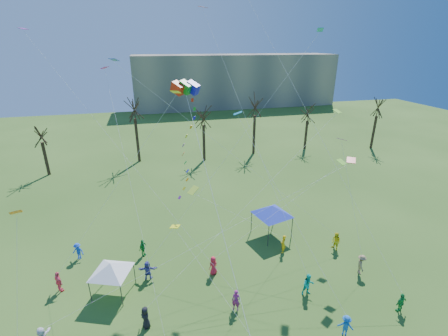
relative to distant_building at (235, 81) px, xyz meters
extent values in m
cube|color=gray|center=(0.00, 0.00, 0.00)|extent=(60.00, 14.00, 15.00)
cylinder|color=black|center=(-41.95, -46.63, -5.02)|extent=(0.44, 0.44, 4.96)
cylinder|color=black|center=(-28.97, -44.10, -3.95)|extent=(0.44, 0.44, 7.11)
cylinder|color=black|center=(-18.51, -46.21, -4.53)|extent=(0.44, 0.44, 5.95)
cylinder|color=black|center=(-9.46, -44.92, -4.13)|extent=(0.44, 0.44, 6.75)
cylinder|color=black|center=(0.55, -44.78, -4.89)|extent=(0.44, 0.44, 5.22)
cylinder|color=black|center=(12.68, -47.39, -4.50)|extent=(0.44, 0.44, 6.00)
cube|color=red|center=(-24.98, -72.56, 7.77)|extent=(1.04, 1.14, 1.06)
cube|color=#128720|center=(-24.47, -72.56, 7.77)|extent=(1.04, 1.14, 1.06)
cube|color=#1410CE|center=(-23.97, -72.56, 7.77)|extent=(1.04, 1.14, 1.06)
cylinder|color=white|center=(-23.68, -79.74, 0.83)|extent=(0.02, 0.02, 18.86)
cylinder|color=#3F3F44|center=(-32.42, -74.35, -6.52)|extent=(0.08, 0.08, 1.96)
cylinder|color=#3F3F44|center=(-30.16, -75.23, -6.52)|extent=(0.08, 0.08, 1.96)
cylinder|color=#3F3F44|center=(-31.53, -72.08, -6.52)|extent=(0.08, 0.08, 1.96)
cylinder|color=#3F3F44|center=(-29.27, -72.97, -6.52)|extent=(0.08, 0.08, 1.96)
pyramid|color=white|center=(-30.85, -73.66, -5.12)|extent=(3.48, 3.48, 0.84)
cylinder|color=#3F3F44|center=(-17.05, -70.99, -6.34)|extent=(0.09, 0.09, 2.33)
cylinder|color=#3F3F44|center=(-14.27, -70.24, -6.34)|extent=(0.09, 0.09, 2.33)
cylinder|color=#3F3F44|center=(-17.79, -68.20, -6.34)|extent=(0.09, 0.09, 2.33)
cylinder|color=#3F3F44|center=(-15.01, -67.46, -6.34)|extent=(0.09, 0.09, 2.33)
pyramid|color=#273AC5|center=(-16.03, -69.22, -4.68)|extent=(4.28, 4.28, 1.00)
imported|color=blue|center=(-15.70, -81.37, -6.71)|extent=(1.17, 1.05, 1.57)
imported|color=green|center=(-10.69, -80.62, -6.70)|extent=(0.98, 0.53, 1.59)
imported|color=black|center=(-28.50, -77.50, -6.66)|extent=(0.83, 0.97, 1.67)
imported|color=#8E236D|center=(-22.14, -77.57, -6.65)|extent=(0.74, 0.66, 1.70)
imported|color=#0DBBA3|center=(-16.35, -77.48, -6.58)|extent=(0.93, 0.74, 1.84)
imported|color=#9A7E54|center=(-10.90, -76.40, -6.61)|extent=(1.08, 1.32, 1.78)
imported|color=#FF5473|center=(-34.97, -72.47, -6.60)|extent=(1.00, 1.10, 1.80)
imported|color=#4D4BA3|center=(-28.25, -72.70, -6.66)|extent=(1.61, 0.72, 1.68)
imported|color=red|center=(-22.91, -73.44, -6.66)|extent=(0.97, 0.85, 1.67)
imported|color=yellow|center=(-16.03, -72.15, -6.62)|extent=(0.67, 0.77, 1.77)
imported|color=yellow|center=(-11.10, -73.00, -6.61)|extent=(0.85, 1.00, 1.78)
imported|color=blue|center=(-34.24, -68.58, -6.69)|extent=(1.20, 0.98, 1.62)
imported|color=green|center=(-28.61, -69.50, -6.67)|extent=(0.88, 1.02, 1.65)
cube|color=orange|center=(-34.60, -76.92, 2.01)|extent=(0.76, 0.81, 0.45)
cylinder|color=white|center=(-34.86, -78.79, -2.10)|extent=(0.01, 0.01, 8.68)
cube|color=#FF2AA6|center=(-30.08, -66.55, 8.77)|extent=(0.75, 0.73, 0.20)
cylinder|color=white|center=(-28.70, -73.30, 1.28)|extent=(0.01, 0.01, 20.05)
cube|color=#F5FE1A|center=(-26.03, -76.24, -0.65)|extent=(0.77, 0.72, 0.14)
cylinder|color=white|center=(-24.01, -79.16, -3.43)|extent=(0.01, 0.01, 8.77)
cube|color=teal|center=(-20.57, -72.00, 5.74)|extent=(0.71, 0.61, 0.26)
cylinder|color=white|center=(-18.14, -76.68, -0.23)|extent=(0.01, 0.01, 15.64)
cylinder|color=white|center=(-13.79, -71.48, 4.28)|extent=(0.01, 0.01, 28.19)
cube|color=red|center=(-13.11, -75.88, 2.72)|extent=(0.95, 0.99, 0.21)
cylinder|color=white|center=(-23.97, -76.72, -1.74)|extent=(0.01, 0.01, 23.40)
cube|color=#94EE38|center=(-9.21, -67.64, 4.46)|extent=(0.78, 0.87, 0.29)
cylinder|color=white|center=(-18.85, -72.57, -0.87)|extent=(0.01, 0.01, 23.97)
cube|color=purple|center=(-35.99, -64.27, 11.65)|extent=(0.81, 0.78, 0.15)
cylinder|color=white|center=(-29.06, -70.92, 2.72)|extent=(0.01, 0.01, 25.95)
cube|color=#FF430D|center=(-21.22, -62.34, 13.69)|extent=(0.93, 0.93, 0.17)
cylinder|color=white|center=(-18.79, -69.91, 3.74)|extent=(0.01, 0.01, 25.16)
cube|color=#DF2594|center=(-11.61, -72.36, 3.16)|extent=(0.92, 0.84, 0.27)
cylinder|color=white|center=(-11.25, -74.38, -1.52)|extent=(0.01, 0.01, 9.85)
cube|color=yellow|center=(-25.26, -73.91, 7.72)|extent=(0.78, 0.85, 0.27)
cylinder|color=white|center=(-30.11, -73.19, 0.76)|extent=(0.01, 0.01, 16.70)
cube|color=#1996BF|center=(-11.03, -66.01, 11.73)|extent=(0.76, 0.82, 0.34)
cylinder|color=white|center=(-19.64, -69.36, 2.76)|extent=(0.01, 0.01, 25.47)
cube|color=#83E536|center=(-11.62, -72.78, 1.30)|extent=(0.79, 0.89, 0.29)
cylinder|color=white|center=(-17.27, -73.11, -2.45)|extent=(0.01, 0.01, 13.36)
cube|color=#B4E034|center=(-24.94, -77.76, 2.60)|extent=(0.73, 0.70, 0.35)
cylinder|color=white|center=(-20.48, -74.96, -1.80)|extent=(0.01, 0.01, 13.47)
cube|color=blue|center=(-29.31, -66.37, 9.35)|extent=(0.84, 0.91, 0.24)
cylinder|color=white|center=(-20.20, -69.68, 1.57)|extent=(0.01, 0.01, 24.60)
camera|label=1|loc=(-27.20, -94.12, 10.59)|focal=25.00mm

